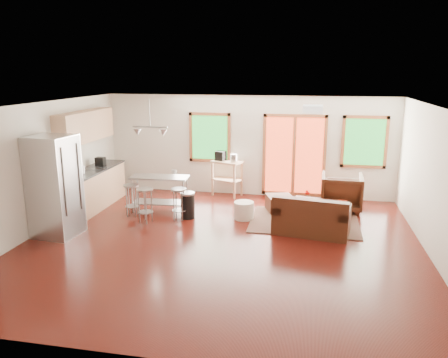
% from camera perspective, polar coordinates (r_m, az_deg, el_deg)
% --- Properties ---
extents(floor, '(7.50, 7.00, 0.02)m').
position_cam_1_polar(floor, '(8.42, -0.40, -8.51)').
color(floor, '#320B07').
rests_on(floor, ground).
extents(ceiling, '(7.50, 7.00, 0.02)m').
position_cam_1_polar(ceiling, '(7.80, -0.43, 9.57)').
color(ceiling, white).
rests_on(ceiling, ground).
extents(back_wall, '(7.50, 0.02, 2.60)m').
position_cam_1_polar(back_wall, '(11.40, 3.12, 4.33)').
color(back_wall, silver).
rests_on(back_wall, ground).
extents(left_wall, '(0.02, 7.00, 2.60)m').
position_cam_1_polar(left_wall, '(9.48, -23.28, 1.22)').
color(left_wall, silver).
rests_on(left_wall, ground).
extents(right_wall, '(0.02, 7.00, 2.60)m').
position_cam_1_polar(right_wall, '(8.16, 26.44, -1.05)').
color(right_wall, silver).
rests_on(right_wall, ground).
extents(front_wall, '(7.50, 0.02, 2.60)m').
position_cam_1_polar(front_wall, '(4.79, -8.93, -9.73)').
color(front_wall, silver).
rests_on(front_wall, ground).
extents(window_left, '(1.10, 0.05, 1.30)m').
position_cam_1_polar(window_left, '(11.50, -1.87, 5.44)').
color(window_left, '#18561E').
rests_on(window_left, back_wall).
extents(french_doors, '(1.60, 0.05, 2.10)m').
position_cam_1_polar(french_doors, '(11.28, 9.12, 3.04)').
color(french_doors, '#B2351A').
rests_on(french_doors, back_wall).
extents(window_right, '(1.10, 0.05, 1.30)m').
position_cam_1_polar(window_right, '(11.29, 17.87, 4.61)').
color(window_right, '#18561E').
rests_on(window_right, back_wall).
extents(rug, '(2.31, 1.78, 0.02)m').
position_cam_1_polar(rug, '(9.70, 10.43, -5.51)').
color(rug, '#475134').
rests_on(rug, floor).
extents(loveseat, '(1.59, 1.06, 0.79)m').
position_cam_1_polar(loveseat, '(9.01, 11.35, -5.07)').
color(loveseat, black).
rests_on(loveseat, floor).
extents(coffee_table, '(1.09, 0.78, 0.40)m').
position_cam_1_polar(coffee_table, '(9.91, 11.80, -3.14)').
color(coffee_table, black).
rests_on(coffee_table, floor).
extents(armchair, '(0.96, 0.91, 0.95)m').
position_cam_1_polar(armchair, '(10.60, 15.09, -1.45)').
color(armchair, black).
rests_on(armchair, floor).
extents(ottoman, '(0.73, 0.73, 0.38)m').
position_cam_1_polar(ottoman, '(10.27, 7.28, -3.22)').
color(ottoman, black).
rests_on(ottoman, floor).
extents(pouf, '(0.51, 0.51, 0.39)m').
position_cam_1_polar(pouf, '(9.72, 2.61, -4.11)').
color(pouf, beige).
rests_on(pouf, floor).
extents(vase, '(0.22, 0.23, 0.29)m').
position_cam_1_polar(vase, '(9.66, 10.81, -2.53)').
color(vase, silver).
rests_on(vase, coffee_table).
extents(book, '(0.20, 0.09, 0.27)m').
position_cam_1_polar(book, '(9.89, 14.56, -2.16)').
color(book, maroon).
rests_on(book, coffee_table).
extents(cabinets, '(0.64, 2.24, 2.30)m').
position_cam_1_polar(cabinets, '(10.84, -16.91, 1.23)').
color(cabinets, tan).
rests_on(cabinets, floor).
extents(refrigerator, '(0.88, 0.84, 2.00)m').
position_cam_1_polar(refrigerator, '(9.18, -21.21, -0.90)').
color(refrigerator, '#B7BABC').
rests_on(refrigerator, floor).
extents(island, '(1.36, 0.62, 0.84)m').
position_cam_1_polar(island, '(10.22, -8.40, -1.09)').
color(island, '#B7BABC').
rests_on(island, floor).
extents(cup, '(0.14, 0.12, 0.11)m').
position_cam_1_polar(cup, '(9.89, -6.52, 1.03)').
color(cup, white).
rests_on(cup, island).
extents(bar_stool_a, '(0.39, 0.39, 0.73)m').
position_cam_1_polar(bar_stool_a, '(10.03, -12.00, -1.75)').
color(bar_stool_a, '#B7BABC').
rests_on(bar_stool_a, floor).
extents(bar_stool_b, '(0.44, 0.44, 0.76)m').
position_cam_1_polar(bar_stool_b, '(9.54, -10.29, -2.36)').
color(bar_stool_b, '#B7BABC').
rests_on(bar_stool_b, floor).
extents(bar_stool_c, '(0.35, 0.35, 0.71)m').
position_cam_1_polar(bar_stool_c, '(9.60, -5.92, -2.29)').
color(bar_stool_c, '#B7BABC').
rests_on(bar_stool_c, floor).
extents(trash_can, '(0.40, 0.40, 0.59)m').
position_cam_1_polar(trash_can, '(9.76, -4.76, -3.42)').
color(trash_can, black).
rests_on(trash_can, floor).
extents(kitchen_cart, '(0.89, 0.72, 1.17)m').
position_cam_1_polar(kitchen_cart, '(11.36, 0.31, 1.74)').
color(kitchen_cart, tan).
rests_on(kitchen_cart, floor).
extents(ceiling_flush, '(0.35, 0.35, 0.12)m').
position_cam_1_polar(ceiling_flush, '(8.25, 11.53, 8.98)').
color(ceiling_flush, white).
rests_on(ceiling_flush, ceiling).
extents(pendant_light, '(0.80, 0.18, 0.79)m').
position_cam_1_polar(pendant_light, '(9.84, -9.61, 6.13)').
color(pendant_light, gray).
rests_on(pendant_light, ceiling).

